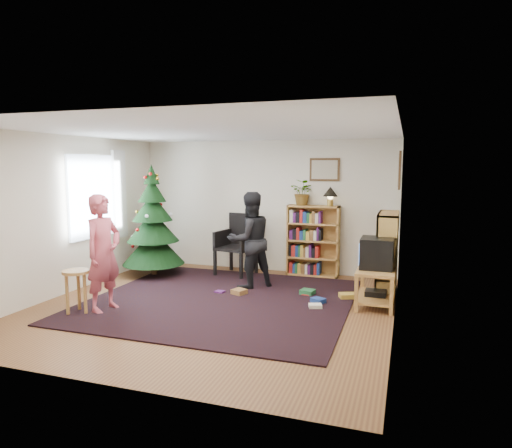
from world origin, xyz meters
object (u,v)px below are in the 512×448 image
(potted_plant, at_px, (303,192))
(person_standing, at_px, (103,253))
(crt_tv, at_px, (377,253))
(bookshelf_back, at_px, (313,240))
(bookshelf_right, at_px, (387,253))
(christmas_tree, at_px, (153,230))
(table_lamp, at_px, (330,193))
(picture_right, at_px, (400,170))
(picture_back, at_px, (325,170))
(tv_stand, at_px, (376,283))
(stool, at_px, (76,280))
(person_by_chair, at_px, (250,240))
(armchair, at_px, (238,241))

(potted_plant, bearing_deg, person_standing, -125.73)
(crt_tv, bearing_deg, person_standing, -157.54)
(bookshelf_back, height_order, bookshelf_right, same)
(christmas_tree, height_order, potted_plant, christmas_tree)
(person_standing, xyz_separation_m, table_lamp, (2.65, 2.98, 0.72))
(picture_right, height_order, crt_tv, picture_right)
(picture_back, xyz_separation_m, bookshelf_back, (-0.16, -0.14, -1.29))
(crt_tv, bearing_deg, tv_stand, -0.00)
(stool, bearing_deg, table_lamp, 47.81)
(picture_back, distance_m, potted_plant, 0.57)
(bookshelf_right, xyz_separation_m, table_lamp, (-1.05, 0.91, 0.87))
(picture_right, relative_size, stool, 0.98)
(table_lamp, bearing_deg, bookshelf_back, 180.00)
(person_by_chair, height_order, potted_plant, potted_plant)
(tv_stand, height_order, stool, stool)
(bookshelf_right, bearing_deg, crt_tv, 168.34)
(picture_back, bearing_deg, tv_stand, -56.84)
(crt_tv, height_order, person_by_chair, person_by_chair)
(bookshelf_back, bearing_deg, table_lamp, 0.00)
(tv_stand, height_order, person_standing, person_standing)
(tv_stand, xyz_separation_m, potted_plant, (-1.43, 1.50, 1.21))
(crt_tv, distance_m, potted_plant, 2.21)
(picture_back, distance_m, armchair, 2.08)
(bookshelf_back, distance_m, stool, 4.16)
(crt_tv, relative_size, armchair, 0.45)
(armchair, bearing_deg, picture_back, 26.65)
(stool, distance_m, table_lamp, 4.48)
(stool, bearing_deg, tv_stand, 24.04)
(picture_right, xyz_separation_m, tv_stand, (-0.26, -0.91, -1.62))
(bookshelf_right, xyz_separation_m, potted_plant, (-1.55, 0.91, 0.87))
(person_standing, bearing_deg, tv_stand, -59.16)
(bookshelf_back, relative_size, stool, 2.13)
(armchair, xyz_separation_m, table_lamp, (1.66, 0.30, 0.92))
(bookshelf_back, height_order, person_by_chair, person_by_chair)
(crt_tv, bearing_deg, potted_plant, 133.63)
(christmas_tree, height_order, table_lamp, christmas_tree)
(tv_stand, xyz_separation_m, crt_tv, (-0.00, 0.00, 0.44))
(crt_tv, xyz_separation_m, stool, (-3.85, -1.72, -0.30))
(picture_back, bearing_deg, table_lamp, -44.98)
(christmas_tree, distance_m, table_lamp, 3.31)
(tv_stand, xyz_separation_m, stool, (-3.85, -1.72, 0.14))
(person_standing, xyz_separation_m, person_by_chair, (1.52, 1.81, -0.02))
(picture_right, bearing_deg, bookshelf_back, 158.40)
(bookshelf_back, xyz_separation_m, potted_plant, (-0.20, 0.00, 0.87))
(christmas_tree, height_order, tv_stand, christmas_tree)
(potted_plant, bearing_deg, tv_stand, -46.32)
(stool, distance_m, potted_plant, 4.17)
(bookshelf_back, distance_m, armchair, 1.40)
(picture_right, bearing_deg, armchair, 174.25)
(picture_right, distance_m, table_lamp, 1.39)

